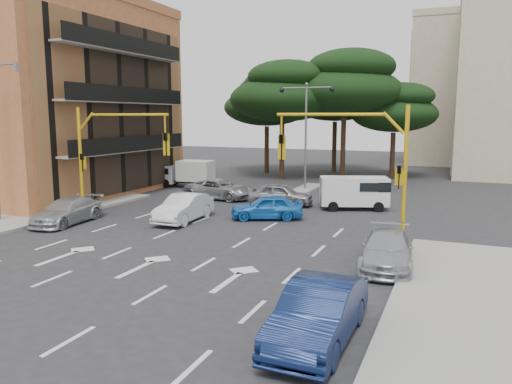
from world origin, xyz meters
TOP-DOWN VIEW (x-y plane):
  - ground at (0.00, 0.00)m, footprint 120.00×120.00m
  - sidewalk_right at (11.00, -9.00)m, footprint 4.00×24.00m
  - median_strip at (0.00, 16.00)m, footprint 1.40×6.00m
  - apartment_orange at (-17.95, 8.00)m, footprint 15.19×16.15m
  - apartment_beige_far at (12.95, 44.00)m, footprint 16.20×12.15m
  - pine_left_near at (-3.94, 21.96)m, footprint 9.15×9.15m
  - pine_center at (1.06, 23.96)m, footprint 9.98×9.98m
  - pine_left_far at (-6.94, 25.96)m, footprint 8.32×8.32m
  - pine_right at (5.06, 25.96)m, footprint 7.49×7.49m
  - pine_back at (-0.94, 28.96)m, footprint 9.15×9.15m
  - signal_mast_right at (6.80, 1.99)m, footprint 5.79×0.37m
  - signal_mast_left at (-6.80, 1.99)m, footprint 5.79×0.37m
  - street_lamp_center at (0.00, 16.00)m, footprint 4.16×0.36m
  - car_white_hatch at (-2.69, 2.96)m, footprint 1.70×4.43m
  - car_blue_compact at (1.17, 5.13)m, footprint 4.16×2.97m
  - car_silver_wagon at (-8.00, 0.13)m, footprint 2.24×4.62m
  - car_silver_cross_a at (-4.18, 10.07)m, footprint 4.87×2.53m
  - car_silver_cross_b at (0.46, 9.35)m, footprint 4.23×2.16m
  - car_navy_parked at (7.73, -8.13)m, footprint 1.64×4.57m
  - car_silver_parked at (8.41, -1.12)m, footprint 2.29×4.69m
  - van_white at (4.92, 9.83)m, footprint 4.31×3.03m
  - box_truck_a at (-9.00, 14.00)m, footprint 4.43×2.20m

SIDE VIEW (x-z plane):
  - ground at x=0.00m, z-range 0.00..0.00m
  - sidewalk_right at x=11.00m, z-range 0.00..0.15m
  - median_strip at x=0.00m, z-range 0.00..0.15m
  - car_silver_wagon at x=-8.00m, z-range 0.00..1.30m
  - car_silver_cross_a at x=-4.18m, z-range 0.00..1.31m
  - car_silver_parked at x=8.41m, z-range 0.00..1.31m
  - car_blue_compact at x=1.17m, z-range 0.00..1.31m
  - car_silver_cross_b at x=0.46m, z-range 0.00..1.38m
  - car_white_hatch at x=-2.69m, z-range 0.00..1.44m
  - car_navy_parked at x=7.73m, z-range 0.00..1.50m
  - van_white at x=4.92m, z-range 0.00..1.97m
  - box_truck_a at x=-9.00m, z-range 0.00..2.10m
  - signal_mast_right at x=6.80m, z-range 0.88..6.88m
  - signal_mast_left at x=-6.80m, z-range 0.88..6.88m
  - street_lamp_center at x=0.00m, z-range 1.54..9.31m
  - pine_right at x=5.06m, z-range 2.03..10.40m
  - apartment_orange at x=-17.95m, z-range 0.00..13.70m
  - pine_left_far at x=-6.94m, z-range 2.26..11.56m
  - pine_left_near at x=-3.94m, z-range 2.49..12.72m
  - pine_back at x=-0.94m, z-range 2.49..12.72m
  - pine_center at x=1.06m, z-range 2.72..13.88m
  - apartment_beige_far at x=12.95m, z-range 0.00..16.70m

